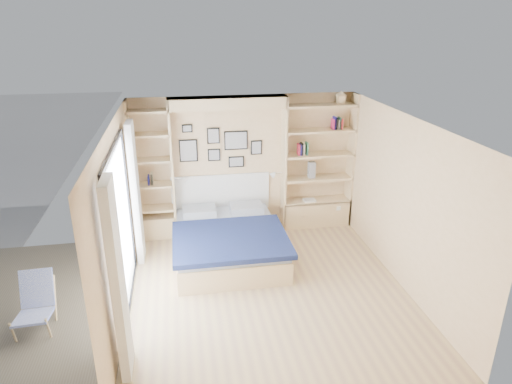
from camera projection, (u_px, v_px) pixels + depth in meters
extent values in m
plane|color=tan|center=(267.00, 290.00, 6.72)|extent=(4.50, 4.50, 0.00)
plane|color=beige|center=(244.00, 164.00, 8.34)|extent=(4.00, 0.00, 4.00)
plane|color=beige|center=(316.00, 309.00, 4.20)|extent=(4.00, 0.00, 4.00)
plane|color=beige|center=(118.00, 223.00, 5.95)|extent=(0.00, 4.50, 4.50)
plane|color=beige|center=(404.00, 203.00, 6.59)|extent=(0.00, 4.50, 4.50)
plane|color=white|center=(269.00, 123.00, 5.82)|extent=(4.50, 4.50, 0.00)
cube|color=#DBBA8D|center=(172.00, 170.00, 7.97)|extent=(0.04, 0.35, 2.50)
cube|color=#DBBA8D|center=(284.00, 164.00, 8.29)|extent=(0.04, 0.35, 2.50)
cube|color=#DBBA8D|center=(228.00, 103.00, 7.71)|extent=(2.00, 0.35, 0.20)
cube|color=#DBBA8D|center=(351.00, 161.00, 8.49)|extent=(0.04, 0.35, 2.50)
cube|color=#DBBA8D|center=(132.00, 172.00, 7.86)|extent=(0.04, 0.35, 2.50)
cube|color=#DBBA8D|center=(316.00, 212.00, 8.75)|extent=(1.30, 0.35, 0.50)
cube|color=#DBBA8D|center=(157.00, 226.00, 8.29)|extent=(0.70, 0.35, 0.40)
cube|color=black|center=(112.00, 150.00, 5.60)|extent=(0.04, 2.08, 0.06)
cube|color=black|center=(130.00, 301.00, 6.40)|extent=(0.04, 2.08, 0.06)
cube|color=black|center=(113.00, 273.00, 5.07)|extent=(0.04, 0.06, 2.20)
cube|color=black|center=(129.00, 204.00, 6.95)|extent=(0.04, 0.06, 2.20)
cube|color=silver|center=(121.00, 232.00, 6.00)|extent=(0.01, 2.00, 2.20)
cube|color=white|center=(118.00, 282.00, 4.81)|extent=(0.10, 0.45, 2.30)
cube|color=white|center=(136.00, 194.00, 7.20)|extent=(0.10, 0.45, 2.30)
cube|color=#DBBA8D|center=(316.00, 200.00, 8.66)|extent=(1.30, 0.35, 0.04)
cube|color=#DBBA8D|center=(317.00, 178.00, 8.50)|extent=(1.30, 0.35, 0.04)
cube|color=#DBBA8D|center=(319.00, 155.00, 8.33)|extent=(1.30, 0.35, 0.04)
cube|color=#DBBA8D|center=(320.00, 131.00, 8.17)|extent=(1.30, 0.35, 0.04)
cube|color=#DBBA8D|center=(321.00, 106.00, 8.01)|extent=(1.30, 0.35, 0.04)
cube|color=#DBBA8D|center=(155.00, 208.00, 8.17)|extent=(0.70, 0.35, 0.04)
cube|color=#DBBA8D|center=(153.00, 185.00, 8.00)|extent=(0.70, 0.35, 0.04)
cube|color=#DBBA8D|center=(151.00, 160.00, 7.84)|extent=(0.70, 0.35, 0.04)
cube|color=#DBBA8D|center=(149.00, 135.00, 7.68)|extent=(0.70, 0.35, 0.04)
cube|color=#DBBA8D|center=(147.00, 111.00, 7.53)|extent=(0.70, 0.35, 0.04)
cube|color=#DBBA8D|center=(228.00, 246.00, 7.60)|extent=(1.70, 2.13, 0.37)
cube|color=#9DA3AC|center=(228.00, 233.00, 7.52)|extent=(1.66, 2.09, 0.10)
cube|color=#141D42|center=(230.00, 239.00, 7.16)|extent=(1.80, 1.49, 0.08)
cube|color=#9DA3AC|center=(199.00, 211.00, 8.11)|extent=(0.58, 0.43, 0.12)
cube|color=#9DA3AC|center=(246.00, 208.00, 8.25)|extent=(0.58, 0.43, 0.12)
cube|color=white|center=(221.00, 193.00, 8.43)|extent=(1.80, 0.04, 0.70)
cube|color=black|center=(188.00, 151.00, 8.04)|extent=(0.32, 0.02, 0.40)
cube|color=gray|center=(188.00, 151.00, 8.03)|extent=(0.28, 0.01, 0.36)
cube|color=black|center=(213.00, 136.00, 8.03)|extent=(0.22, 0.02, 0.28)
cube|color=gray|center=(213.00, 136.00, 8.02)|extent=(0.18, 0.01, 0.24)
cube|color=black|center=(214.00, 155.00, 8.15)|extent=(0.22, 0.02, 0.22)
cube|color=gray|center=(214.00, 155.00, 8.14)|extent=(0.18, 0.01, 0.18)
cube|color=black|center=(236.00, 140.00, 8.13)|extent=(0.42, 0.02, 0.34)
cube|color=gray|center=(236.00, 140.00, 8.12)|extent=(0.38, 0.01, 0.30)
cube|color=black|center=(236.00, 162.00, 8.27)|extent=(0.28, 0.02, 0.20)
cube|color=gray|center=(236.00, 162.00, 8.26)|extent=(0.24, 0.01, 0.16)
cube|color=black|center=(256.00, 147.00, 8.24)|extent=(0.20, 0.02, 0.26)
cube|color=gray|center=(256.00, 148.00, 8.23)|extent=(0.16, 0.01, 0.22)
cube|color=black|center=(187.00, 128.00, 7.90)|extent=(0.18, 0.02, 0.14)
cube|color=gray|center=(187.00, 129.00, 7.89)|extent=(0.14, 0.01, 0.10)
cylinder|color=silver|center=(181.00, 178.00, 7.97)|extent=(0.20, 0.02, 0.02)
cone|color=white|center=(187.00, 179.00, 7.99)|extent=(0.13, 0.12, 0.15)
cylinder|color=silver|center=(277.00, 173.00, 8.24)|extent=(0.20, 0.02, 0.02)
cone|color=white|center=(272.00, 174.00, 8.23)|extent=(0.13, 0.12, 0.15)
cube|color=#B32539|center=(298.00, 149.00, 8.23)|extent=(0.02, 0.15, 0.20)
cube|color=navy|center=(301.00, 149.00, 8.23)|extent=(0.03, 0.15, 0.20)
cube|color=black|center=(302.00, 149.00, 8.23)|extent=(0.03, 0.15, 0.22)
cube|color=#BFB28C|center=(303.00, 149.00, 8.24)|extent=(0.04, 0.15, 0.20)
cube|color=#26593F|center=(307.00, 148.00, 8.24)|extent=(0.03, 0.15, 0.23)
cube|color=#AE1F4D|center=(333.00, 124.00, 8.16)|extent=(0.02, 0.15, 0.18)
cube|color=navy|center=(334.00, 123.00, 8.16)|extent=(0.03, 0.15, 0.23)
cube|color=black|center=(335.00, 123.00, 8.17)|extent=(0.03, 0.15, 0.22)
cube|color=#BFB28C|center=(339.00, 124.00, 8.18)|extent=(0.04, 0.15, 0.17)
cube|color=#275843|center=(339.00, 123.00, 8.18)|extent=(0.03, 0.15, 0.21)
cube|color=#A51E1E|center=(341.00, 124.00, 8.19)|extent=(0.03, 0.15, 0.19)
cube|color=navy|center=(149.00, 180.00, 7.95)|extent=(0.02, 0.15, 0.16)
cube|color=black|center=(152.00, 179.00, 7.95)|extent=(0.03, 0.15, 0.20)
cube|color=#BFB28C|center=(152.00, 178.00, 7.95)|extent=(0.03, 0.15, 0.21)
cube|color=#DBBA8D|center=(341.00, 100.00, 8.03)|extent=(0.13, 0.13, 0.15)
cone|color=#DBBA8D|center=(341.00, 93.00, 7.98)|extent=(0.20, 0.20, 0.08)
cube|color=slate|center=(312.00, 170.00, 8.41)|extent=(0.12, 0.12, 0.30)
cube|color=white|center=(309.00, 200.00, 8.57)|extent=(0.22, 0.16, 0.03)
cube|color=#645A4A|center=(6.00, 315.00, 6.15)|extent=(3.20, 4.00, 0.05)
cylinder|color=tan|center=(13.00, 333.00, 5.52)|extent=(0.04, 0.12, 0.36)
cylinder|color=tan|center=(49.00, 329.00, 5.60)|extent=(0.04, 0.12, 0.36)
cylinder|color=tan|center=(22.00, 303.00, 5.95)|extent=(0.04, 0.30, 0.59)
cylinder|color=tan|center=(55.00, 299.00, 6.03)|extent=(0.04, 0.30, 0.59)
cube|color=#2F3FA8|center=(33.00, 317.00, 5.70)|extent=(0.43, 0.52, 0.13)
cube|color=#2F3FA8|center=(37.00, 288.00, 5.95)|extent=(0.42, 0.22, 0.48)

